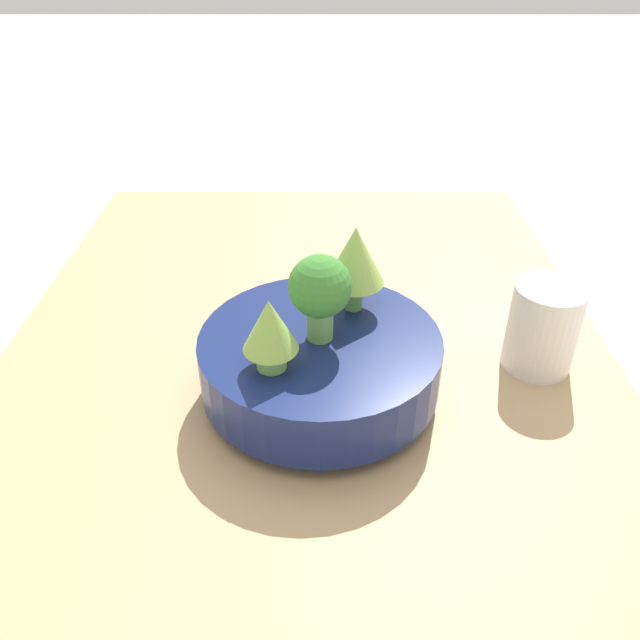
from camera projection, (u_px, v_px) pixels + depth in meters
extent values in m
plane|color=silver|center=(306.00, 436.00, 0.66)|extent=(6.00, 6.00, 0.00)
cube|color=tan|center=(306.00, 419.00, 0.65)|extent=(1.10, 0.69, 0.05)
cylinder|color=navy|center=(320.00, 388.00, 0.64)|extent=(0.11, 0.11, 0.01)
cylinder|color=navy|center=(320.00, 361.00, 0.62)|extent=(0.24, 0.24, 0.06)
cylinder|color=#609347|center=(354.00, 295.00, 0.64)|extent=(0.02, 0.02, 0.03)
cone|color=#93B751|center=(355.00, 255.00, 0.61)|extent=(0.06, 0.06, 0.06)
cylinder|color=#7AB256|center=(271.00, 358.00, 0.56)|extent=(0.03, 0.03, 0.02)
cone|color=#84AD47|center=(270.00, 325.00, 0.54)|extent=(0.05, 0.05, 0.05)
cylinder|color=#6BA34C|center=(320.00, 322.00, 0.59)|extent=(0.03, 0.03, 0.04)
sphere|color=#387A2D|center=(320.00, 286.00, 0.57)|extent=(0.06, 0.06, 0.06)
cylinder|color=silver|center=(543.00, 328.00, 0.66)|extent=(0.07, 0.07, 0.10)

